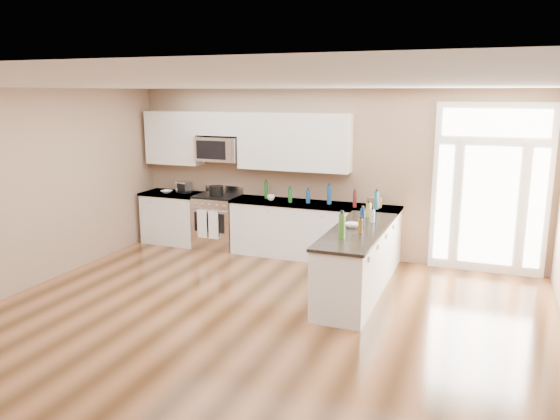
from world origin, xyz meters
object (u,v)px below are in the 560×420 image
toaster_oven (184,187)px  peninsula_cabinet (357,265)px  kitchen_range (218,221)px  stockpot (216,190)px

toaster_oven → peninsula_cabinet: bearing=-6.7°
kitchen_range → stockpot: stockpot is taller
kitchen_range → toaster_oven: bearing=176.3°
peninsula_cabinet → kitchen_range: (-2.88, 1.45, 0.05)m
peninsula_cabinet → stockpot: size_ratio=9.36×
stockpot → toaster_oven: toaster_oven is taller
toaster_oven → stockpot: bearing=9.5°
stockpot → toaster_oven: 0.71m
peninsula_cabinet → toaster_oven: (-3.58, 1.49, 0.61)m
peninsula_cabinet → stockpot: (-2.87, 1.41, 0.61)m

